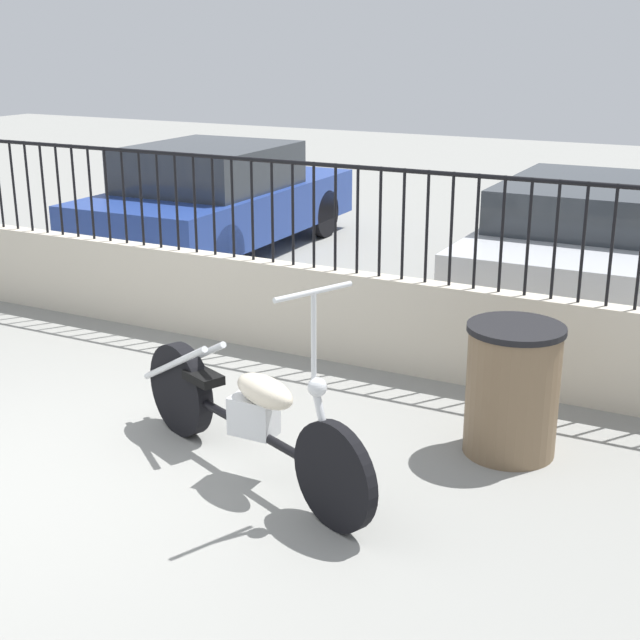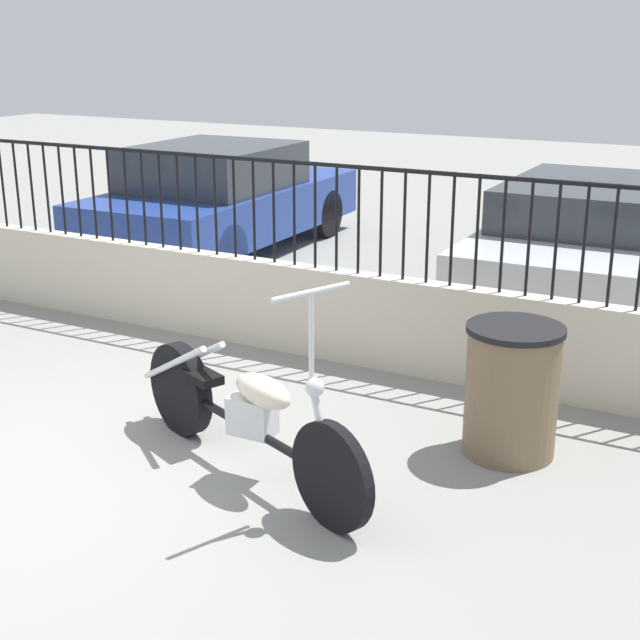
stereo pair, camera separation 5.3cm
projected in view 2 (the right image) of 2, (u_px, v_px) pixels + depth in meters
The scene contains 7 objects.
ground_plane at pixel (24, 481), 5.50m from camera, with size 40.00×40.00×0.00m, color gray.
low_wall at pixel (266, 304), 7.80m from camera, with size 10.32×0.18×0.77m.
fence_railing at pixel (263, 194), 7.50m from camera, with size 10.32×0.04×0.88m.
motorcycle_black at pixel (237, 410), 5.56m from camera, with size 2.17×1.03×1.35m.
trash_bin at pixel (512, 390), 5.76m from camera, with size 0.63×0.63×0.88m.
car_blue at pixel (220, 198), 11.21m from camera, with size 1.95×4.11×1.35m.
car_silver at pixel (596, 238), 9.12m from camera, with size 1.85×4.46×1.25m.
Camera 2 is at (3.95, -3.49, 2.63)m, focal length 50.00 mm.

